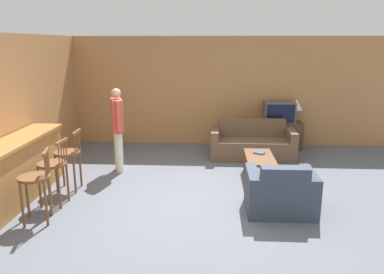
{
  "coord_description": "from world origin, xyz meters",
  "views": [
    {
      "loc": [
        0.2,
        -5.46,
        2.44
      ],
      "look_at": [
        -0.15,
        0.84,
        0.85
      ],
      "focal_mm": 35.0,
      "sensor_mm": 36.0,
      "label": 1
    }
  ],
  "objects": [
    {
      "name": "wall_back",
      "position": [
        0.0,
        3.6,
        1.3
      ],
      "size": [
        9.4,
        0.08,
        2.6
      ],
      "color": "#B27A47",
      "rests_on": "ground_plane"
    },
    {
      "name": "book_on_table",
      "position": [
        1.08,
        1.29,
        0.45
      ],
      "size": [
        0.23,
        0.22,
        0.03
      ],
      "color": "navy",
      "rests_on": "coffee_table"
    },
    {
      "name": "armchair_near",
      "position": [
        1.21,
        -0.26,
        0.29
      ],
      "size": [
        0.99,
        0.79,
        0.78
      ],
      "color": "#384251",
      "rests_on": "ground_plane"
    },
    {
      "name": "table_lamp",
      "position": [
        2.14,
        3.24,
        1.03
      ],
      "size": [
        0.27,
        0.27,
        0.54
      ],
      "color": "brown",
      "rests_on": "tv_unit"
    },
    {
      "name": "bar_chair_far",
      "position": [
        -2.21,
        0.42,
        0.58
      ],
      "size": [
        0.45,
        0.45,
        1.03
      ],
      "color": "brown",
      "rests_on": "ground_plane"
    },
    {
      "name": "coffee_table",
      "position": [
        1.07,
        1.13,
        0.37
      ],
      "size": [
        0.5,
        1.03,
        0.44
      ],
      "color": "brown",
      "rests_on": "ground_plane"
    },
    {
      "name": "bar_chair_near",
      "position": [
        -2.21,
        -0.77,
        0.58
      ],
      "size": [
        0.53,
        0.53,
        1.03
      ],
      "color": "brown",
      "rests_on": "ground_plane"
    },
    {
      "name": "tv_unit",
      "position": [
        1.75,
        3.24,
        0.32
      ],
      "size": [
        1.1,
        0.48,
        0.63
      ],
      "color": "#513823",
      "rests_on": "ground_plane"
    },
    {
      "name": "bar_counter",
      "position": [
        -2.86,
        -0.16,
        0.5
      ],
      "size": [
        0.55,
        2.69,
        0.98
      ],
      "color": "#A87038",
      "rests_on": "ground_plane"
    },
    {
      "name": "wall_left",
      "position": [
        -3.2,
        1.3,
        1.3
      ],
      "size": [
        0.08,
        8.6,
        2.6
      ],
      "color": "#B27A47",
      "rests_on": "ground_plane"
    },
    {
      "name": "tv",
      "position": [
        1.75,
        3.24,
        0.88
      ],
      "size": [
        0.7,
        0.48,
        0.49
      ],
      "color": "#4C4C4C",
      "rests_on": "tv_unit"
    },
    {
      "name": "ground_plane",
      "position": [
        0.0,
        0.0,
        0.0
      ],
      "size": [
        24.0,
        24.0,
        0.0
      ],
      "primitive_type": "plane",
      "color": "#565B66"
    },
    {
      "name": "person_by_window",
      "position": [
        -1.62,
        1.44,
        0.91
      ],
      "size": [
        0.33,
        0.58,
        1.62
      ],
      "color": "silver",
      "rests_on": "ground_plane"
    },
    {
      "name": "couch_far",
      "position": [
        1.07,
        2.5,
        0.29
      ],
      "size": [
        1.8,
        0.83,
        0.8
      ],
      "color": "brown",
      "rests_on": "ground_plane"
    },
    {
      "name": "bar_chair_mid",
      "position": [
        -2.21,
        -0.18,
        0.58
      ],
      "size": [
        0.45,
        0.45,
        1.03
      ],
      "color": "brown",
      "rests_on": "ground_plane"
    }
  ]
}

